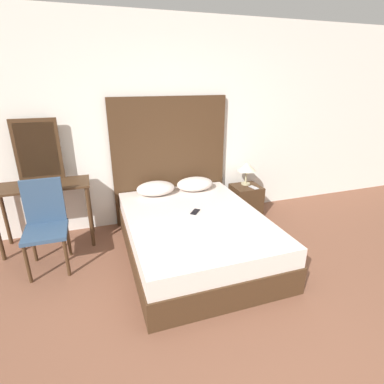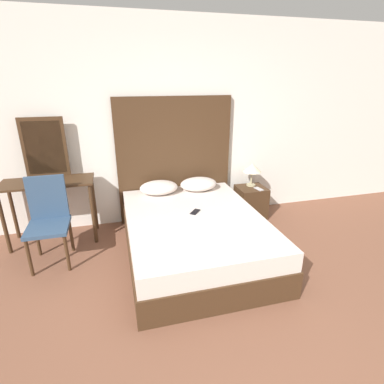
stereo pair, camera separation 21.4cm
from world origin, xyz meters
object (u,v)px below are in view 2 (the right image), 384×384
object	(u,v)px
phone_on_nightstand	(259,189)
vanity_desk	(49,192)
phone_on_bed	(195,212)
table_lamp	(252,168)
chair	(48,216)
bed	(194,235)
nightstand	(251,202)

from	to	relation	value
phone_on_nightstand	vanity_desk	size ratio (longest dim) A/B	0.15
phone_on_nightstand	vanity_desk	bearing A→B (deg)	177.92
phone_on_bed	phone_on_nightstand	world-z (taller)	phone_on_bed
table_lamp	chair	distance (m)	2.72
phone_on_nightstand	phone_on_bed	bearing A→B (deg)	-152.22
phone_on_bed	chair	xyz separation A→B (m)	(-1.61, 0.24, 0.03)
bed	vanity_desk	xyz separation A→B (m)	(-1.62, 0.77, 0.41)
bed	table_lamp	bearing A→B (deg)	37.52
table_lamp	phone_on_nightstand	world-z (taller)	table_lamp
bed	phone_on_nightstand	size ratio (longest dim) A/B	12.61
vanity_desk	chair	xyz separation A→B (m)	(0.05, -0.44, -0.12)
bed	vanity_desk	world-z (taller)	vanity_desk
phone_on_nightstand	bed	bearing A→B (deg)	-149.48
phone_on_nightstand	chair	xyz separation A→B (m)	(-2.71, -0.34, 0.06)
bed	chair	world-z (taller)	chair
vanity_desk	chair	distance (m)	0.46
bed	phone_on_bed	distance (m)	0.27
phone_on_bed	nightstand	world-z (taller)	phone_on_bed
nightstand	table_lamp	xyz separation A→B (m)	(0.02, 0.08, 0.50)
bed	vanity_desk	size ratio (longest dim) A/B	1.91
vanity_desk	chair	world-z (taller)	chair
phone_on_bed	vanity_desk	world-z (taller)	vanity_desk
bed	phone_on_bed	world-z (taller)	phone_on_bed
table_lamp	bed	bearing A→B (deg)	-142.48
vanity_desk	phone_on_nightstand	bearing A→B (deg)	-2.08
table_lamp	phone_on_nightstand	bearing A→B (deg)	-76.88
bed	chair	distance (m)	1.63
phone_on_nightstand	chair	world-z (taller)	chair
phone_on_nightstand	chair	distance (m)	2.73
phone_on_nightstand	nightstand	bearing A→B (deg)	123.26
bed	nightstand	xyz separation A→B (m)	(1.07, 0.76, -0.01)
phone_on_bed	chair	bearing A→B (deg)	171.55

